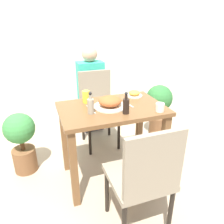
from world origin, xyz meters
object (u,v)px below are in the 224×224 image
Objects in this scene: drink_cup at (160,107)px; chair_near at (144,176)px; condiment_bottle at (91,105)px; side_plate at (134,94)px; sauce_bottle at (126,105)px; potted_plant_right at (159,106)px; food_plate at (110,102)px; juice_glass at (86,97)px; chair_far at (98,104)px; person_figure at (91,90)px; potted_plant_left at (21,139)px.

chair_near is at bearing -129.40° from drink_cup.
condiment_bottle reaches higher than chair_near.
condiment_bottle is (-0.53, -0.27, 0.05)m from side_plate.
sauce_bottle is 0.26× the size of potted_plant_right.
juice_glass reaches higher than food_plate.
juice_glass is 0.60× the size of sauce_bottle.
condiment_bottle is at bearing 160.22° from sauce_bottle.
chair_near is at bearing -98.56° from sauce_bottle.
side_plate is at bearing 0.53° from juice_glass.
chair_far is 1.01m from drink_cup.
condiment_bottle reaches higher than juice_glass.
side_plate is 0.71m from potted_plant_right.
person_figure is (-0.23, 0.87, -0.21)m from side_plate.
sauce_bottle reaches higher than food_plate.
chair_near is 0.64m from drink_cup.
chair_far is 4.79× the size of sauce_bottle.
potted_plant_left is 0.90× the size of potted_plant_right.
juice_glass is at bearing -179.47° from side_plate.
side_plate is 2.24× the size of drink_cup.
sauce_bottle is 1.27m from person_figure.
juice_glass is 0.44m from sauce_bottle.
food_plate is 1.56× the size of condiment_bottle.
chair_near is at bearing -124.87° from potted_plant_right.
potted_plant_left is (-0.64, 0.20, -0.44)m from juice_glass.
food_plate is 0.20m from sauce_bottle.
potted_plant_right is at bearing 33.38° from side_plate.
food_plate is 1.81× the size of side_plate.
chair_far is 0.92m from sauce_bottle.
juice_glass is at bearing -107.02° from person_figure.
drink_cup reaches higher than side_plate.
condiment_bottle is 0.16× the size of person_figure.
juice_glass reaches higher than potted_plant_left.
drink_cup is 0.59m from condiment_bottle.
side_plate reaches higher than potted_plant_left.
food_plate is 0.41× the size of potted_plant_right.
person_figure reaches higher than drink_cup.
food_plate is at bearing 147.53° from drink_cup.
person_figure is (0.09, 1.74, 0.06)m from chair_near.
person_figure reaches higher than side_plate.
food_plate is at bearing -24.91° from potted_plant_left.
drink_cup is at bearing -37.47° from juice_glass.
side_plate is 0.23× the size of potted_plant_right.
person_figure is (0.29, 1.14, -0.26)m from condiment_bottle.
side_plate is 0.59m from condiment_bottle.
drink_cup is 0.96m from potted_plant_right.
person_figure is at bearing 36.74° from potted_plant_left.
chair_far is at bearing 83.39° from food_plate.
chair_near and chair_far have the same top height.
juice_glass reaches higher than side_plate.
condiment_bottle is at bearing -157.93° from food_plate.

